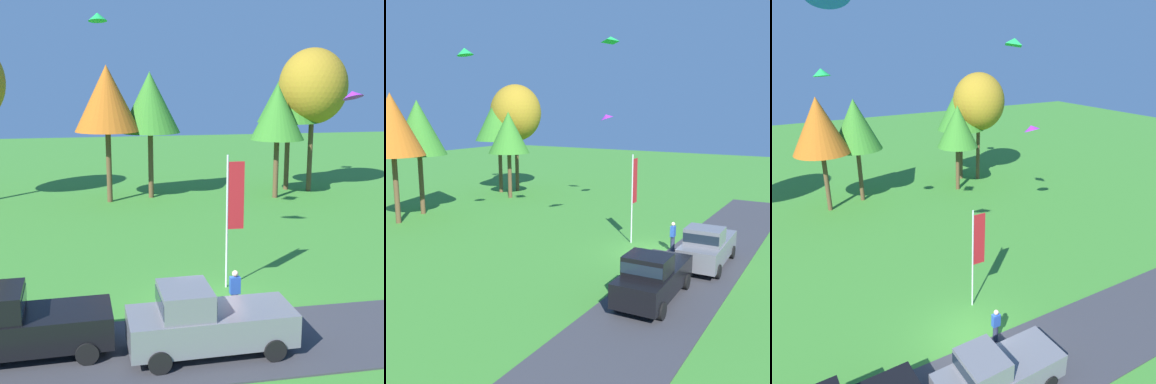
# 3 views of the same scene
# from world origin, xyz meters

# --- Properties ---
(ground_plane) EXTENTS (120.00, 120.00, 0.00)m
(ground_plane) POSITION_xyz_m (0.00, 0.00, 0.00)
(ground_plane) COLOR #3D842D
(pavement_strip) EXTENTS (36.00, 4.40, 0.06)m
(pavement_strip) POSITION_xyz_m (0.00, -2.59, 0.03)
(pavement_strip) COLOR #38383D
(pavement_strip) RESTS_ON ground
(car_pickup_far_end) EXTENTS (5.06, 2.18, 2.14)m
(car_pickup_far_end) POSITION_xyz_m (-6.10, -2.19, 1.11)
(car_pickup_far_end) COLOR black
(car_pickup_far_end) RESTS_ON ground
(car_pickup_mid_row) EXTENTS (5.04, 2.14, 2.14)m
(car_pickup_mid_row) POSITION_xyz_m (-0.68, -2.99, 1.11)
(car_pickup_mid_row) COLOR slate
(car_pickup_mid_row) RESTS_ON ground
(person_watching_sky) EXTENTS (0.36, 0.24, 1.71)m
(person_watching_sky) POSITION_xyz_m (0.88, -0.66, 0.88)
(person_watching_sky) COLOR #2D334C
(person_watching_sky) RESTS_ON ground
(tree_center_back) EXTENTS (4.30, 4.30, 9.08)m
(tree_center_back) POSITION_xyz_m (-2.75, 18.26, 6.89)
(tree_center_back) COLOR brown
(tree_center_back) RESTS_ON ground
(tree_right_of_center) EXTENTS (4.10, 4.10, 8.66)m
(tree_right_of_center) POSITION_xyz_m (0.15, 19.11, 6.57)
(tree_right_of_center) COLOR brown
(tree_right_of_center) RESTS_ON ground
(tree_left_of_center) EXTENTS (3.68, 3.68, 7.77)m
(tree_left_of_center) POSITION_xyz_m (8.69, 17.46, 5.89)
(tree_left_of_center) COLOR brown
(tree_left_of_center) RESTS_ON ground
(tree_lone_near) EXTENTS (4.53, 4.53, 9.57)m
(tree_lone_near) POSITION_xyz_m (10.44, 20.03, 7.27)
(tree_lone_near) COLOR brown
(tree_lone_near) RESTS_ON ground
(tree_far_left) EXTENTS (4.90, 4.90, 10.34)m
(tree_far_left) POSITION_xyz_m (11.87, 19.13, 7.62)
(tree_far_left) COLOR brown
(tree_far_left) RESTS_ON ground
(flag_banner) EXTENTS (0.71, 0.08, 5.34)m
(flag_banner) POSITION_xyz_m (1.50, 2.06, 3.38)
(flag_banner) COLOR silver
(flag_banner) RESTS_ON ground
(kite_delta_mid_center) EXTENTS (1.13, 1.17, 0.53)m
(kite_delta_mid_center) POSITION_xyz_m (-3.31, 10.61, 11.18)
(kite_delta_mid_center) COLOR green
(kite_delta_trailing_tail) EXTENTS (1.40, 1.43, 0.66)m
(kite_delta_trailing_tail) POSITION_xyz_m (9.23, 7.93, 7.40)
(kite_delta_trailing_tail) COLOR purple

